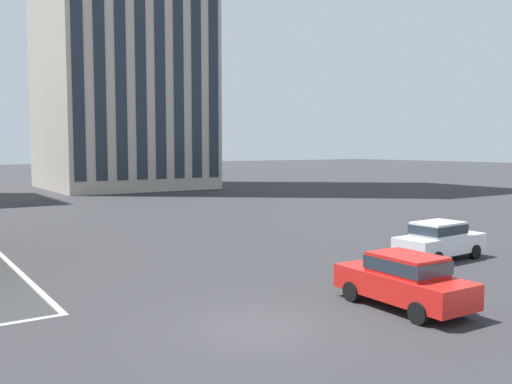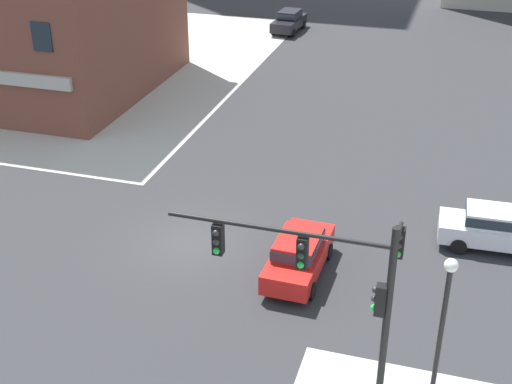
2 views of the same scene
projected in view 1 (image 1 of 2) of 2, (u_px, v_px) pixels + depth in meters
The scene contains 3 objects.
ground_plane at pixel (258, 327), 15.10m from camera, with size 320.00×320.00×0.00m, color #2D2D30.
car_main_northbound_near at pixel (404, 279), 16.80m from camera, with size 1.97×4.44×1.68m.
car_main_southbound_far at pixel (439, 239), 24.10m from camera, with size 4.47×2.03×1.68m.
Camera 1 is at (-8.24, -12.23, 4.91)m, focal length 38.69 mm.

